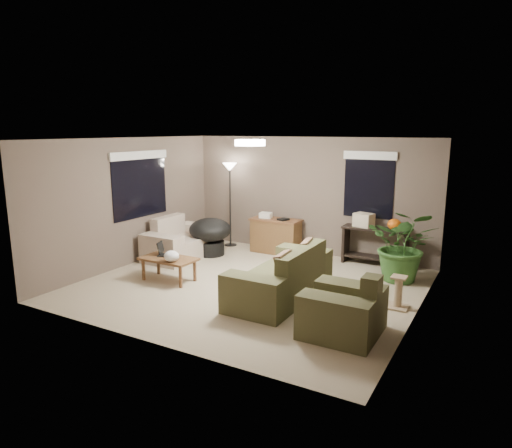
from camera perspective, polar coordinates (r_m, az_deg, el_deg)
The scene contains 20 objects.
room_shell at distance 7.67m, azimuth -0.73°, elevation 1.20°, with size 5.50×5.50×5.50m.
main_sofa at distance 7.38m, azimuth 3.44°, elevation -6.92°, with size 0.95×2.20×0.85m.
throw_pillows at distance 7.17m, azimuth 5.31°, elevation -4.54°, with size 0.31×1.37×0.47m.
loveseat at distance 9.76m, azimuth -9.49°, elevation -2.38°, with size 0.90×1.60×0.85m.
armchair at distance 6.21m, azimuth 10.92°, elevation -10.78°, with size 0.95×1.00×0.85m.
coffee_table at distance 8.27m, azimuth -10.87°, elevation -4.59°, with size 1.00×0.55×0.42m.
laptop at distance 8.42m, azimuth -11.34°, elevation -3.46°, with size 0.42×0.33×0.24m.
plastic_bag at distance 7.99m, azimuth -10.51°, elevation -3.98°, with size 0.27×0.24×0.19m, color white.
desk at distance 9.95m, azimuth 2.48°, elevation -1.47°, with size 1.10×0.50×0.75m.
desk_papers at distance 9.93m, azimuth 1.67°, elevation 1.00°, with size 0.71×0.30×0.12m.
console_table at distance 9.34m, azimuth 14.66°, elevation -2.36°, with size 1.30×0.40×0.75m.
pumpkin at distance 9.18m, azimuth 16.90°, elevation -0.05°, with size 0.26×0.26×0.22m, color orange.
cardboard_box at distance 9.31m, azimuth 13.32°, elevation 0.49°, with size 0.36×0.27×0.27m, color beige.
papasan_chair at distance 9.81m, azimuth -5.75°, elevation -1.20°, with size 0.92×0.92×0.80m.
floor_lamp at distance 10.38m, azimuth -3.29°, elevation 5.90°, with size 0.32×0.32×1.91m.
ceiling_fixture at distance 7.54m, azimuth -0.76°, elevation 10.12°, with size 0.50×0.50×0.10m, color white.
houseplant at distance 8.47m, azimuth 17.97°, elevation -3.48°, with size 1.18×1.31×1.03m, color #2D5923.
cat_scratching_post at distance 7.28m, azimuth 17.33°, elevation -8.39°, with size 0.32×0.32×0.50m.
window_left at distance 9.47m, azimuth -14.32°, elevation 6.12°, with size 0.05×1.56×1.33m.
window_back at distance 9.37m, azimuth 13.97°, elevation 6.10°, with size 1.06×0.05×1.33m.
Camera 1 is at (3.78, -6.52, 2.66)m, focal length 32.00 mm.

